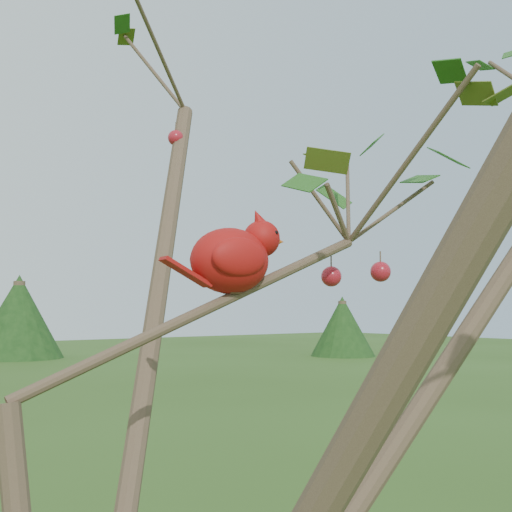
{
  "coord_description": "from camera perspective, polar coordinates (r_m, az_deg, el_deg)",
  "views": [
    {
      "loc": [
        -0.31,
        -0.8,
        2.08
      ],
      "look_at": [
        0.34,
        0.07,
        2.16
      ],
      "focal_mm": 45.0,
      "sensor_mm": 36.0,
      "label": 1
    }
  ],
  "objects": [
    {
      "name": "cardinal",
      "position": [
        1.06,
        -1.98,
        -0.13
      ],
      "size": [
        0.23,
        0.12,
        0.16
      ],
      "rotation": [
        0.0,
        0.0,
        -0.12
      ],
      "color": "#A00D10",
      "rests_on": "ground"
    },
    {
      "name": "crabapple_tree",
      "position": [
        0.84,
        -13.63,
        -1.47
      ],
      "size": [
        2.35,
        2.05,
        2.95
      ],
      "color": "#443224",
      "rests_on": "ground"
    }
  ]
}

